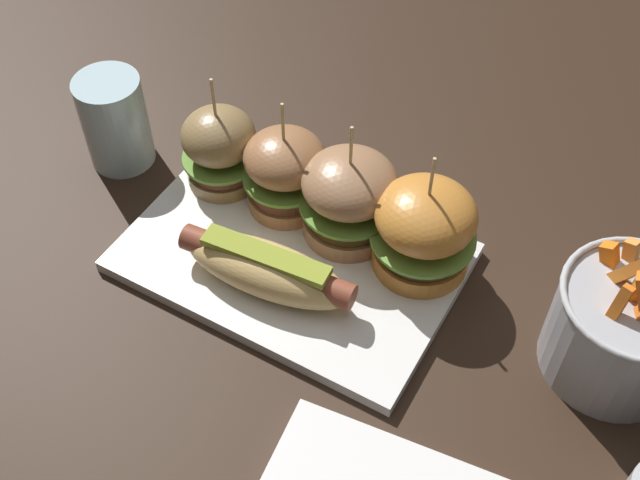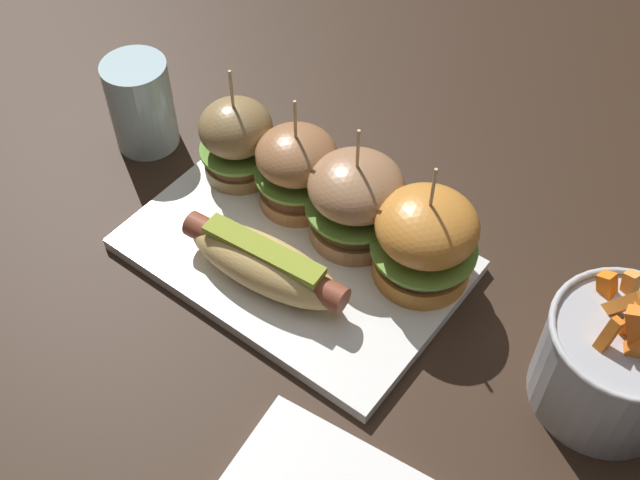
% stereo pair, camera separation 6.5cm
% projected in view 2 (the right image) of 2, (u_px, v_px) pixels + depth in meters
% --- Properties ---
extents(ground_plane, '(3.00, 3.00, 0.00)m').
position_uv_depth(ground_plane, '(294.00, 259.00, 0.82)').
color(ground_plane, black).
extents(platter_main, '(0.33, 0.22, 0.01)m').
position_uv_depth(platter_main, '(294.00, 255.00, 0.81)').
color(platter_main, white).
rests_on(platter_main, ground).
extents(hot_dog, '(0.18, 0.07, 0.05)m').
position_uv_depth(hot_dog, '(263.00, 262.00, 0.76)').
color(hot_dog, '#DAB36B').
rests_on(hot_dog, platter_main).
extents(slider_far_left, '(0.08, 0.08, 0.14)m').
position_uv_depth(slider_far_left, '(237.00, 139.00, 0.84)').
color(slider_far_left, olive).
rests_on(slider_far_left, platter_main).
extents(slider_center_left, '(0.09, 0.09, 0.14)m').
position_uv_depth(slider_center_left, '(297.00, 169.00, 0.82)').
color(slider_center_left, '#97643F').
rests_on(slider_center_left, platter_main).
extents(slider_center_right, '(0.10, 0.10, 0.14)m').
position_uv_depth(slider_center_right, '(355.00, 200.00, 0.78)').
color(slider_center_right, '#9B6E4B').
rests_on(slider_center_right, platter_main).
extents(slider_far_right, '(0.10, 0.10, 0.14)m').
position_uv_depth(slider_far_right, '(425.00, 239.00, 0.75)').
color(slider_far_right, '#C97D31').
rests_on(slider_far_right, platter_main).
extents(fries_bucket, '(0.13, 0.13, 0.15)m').
position_uv_depth(fries_bucket, '(615.00, 362.00, 0.67)').
color(fries_bucket, '#A8AAB2').
rests_on(fries_bucket, ground).
extents(water_glass, '(0.07, 0.07, 0.11)m').
position_uv_depth(water_glass, '(141.00, 104.00, 0.89)').
color(water_glass, silver).
rests_on(water_glass, ground).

